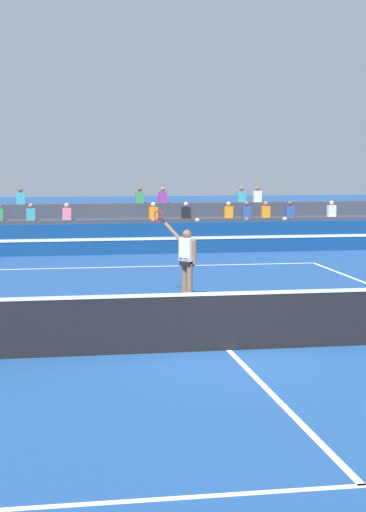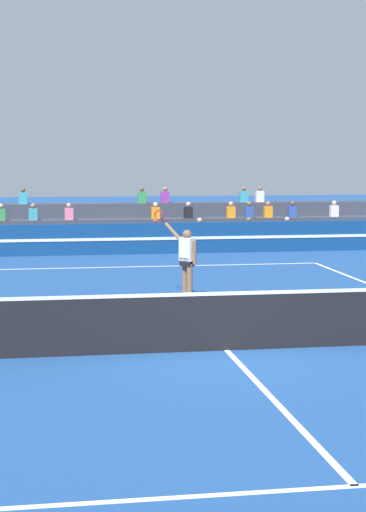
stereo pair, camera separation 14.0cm
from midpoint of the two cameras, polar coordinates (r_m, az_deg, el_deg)
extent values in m
plane|color=navy|center=(15.39, 2.80, -6.30)|extent=(120.00, 120.00, 0.00)
cube|color=white|center=(26.96, -2.62, -0.70)|extent=(11.00, 0.10, 0.01)
cube|color=white|center=(9.48, 11.45, -14.77)|extent=(8.25, 0.10, 0.01)
cube|color=white|center=(21.59, -0.86, -2.53)|extent=(8.25, 0.10, 0.01)
cube|color=white|center=(15.39, 2.80, -6.28)|extent=(0.10, 12.85, 0.01)
cube|color=black|center=(15.28, 2.82, -4.47)|extent=(11.90, 0.02, 1.00)
cube|color=white|center=(15.19, 2.83, -2.51)|extent=(11.90, 0.04, 0.06)
cube|color=navy|center=(30.42, -3.45, 1.16)|extent=(18.00, 0.24, 1.10)
cube|color=white|center=(30.29, -3.42, 1.14)|extent=(18.00, 0.02, 0.10)
cube|color=#383D4C|center=(31.71, -3.69, 0.89)|extent=(20.06, 0.95, 0.55)
cube|color=black|center=(32.63, 6.67, 1.89)|extent=(0.32, 0.22, 0.44)
sphere|color=beige|center=(32.60, 6.68, 2.45)|extent=(0.18, 0.18, 0.18)
cube|color=red|center=(31.59, -2.11, 1.78)|extent=(0.32, 0.22, 0.44)
sphere|color=brown|center=(31.57, -2.12, 2.35)|extent=(0.18, 0.18, 0.18)
cube|color=black|center=(31.85, 0.84, 1.82)|extent=(0.32, 0.22, 0.44)
sphere|color=beige|center=(31.82, 0.84, 2.39)|extent=(0.18, 0.18, 0.18)
cube|color=#338C4C|center=(32.24, 4.14, 1.86)|extent=(0.32, 0.22, 0.44)
sphere|color=brown|center=(32.22, 4.14, 2.43)|extent=(0.18, 0.18, 0.18)
cube|color=#383D4C|center=(32.62, -3.87, 1.53)|extent=(20.06, 0.95, 1.10)
cube|color=#2D4CA5|center=(33.63, 7.02, 2.96)|extent=(0.32, 0.22, 0.44)
sphere|color=brown|center=(33.61, 7.03, 3.51)|extent=(0.18, 0.18, 0.18)
cube|color=teal|center=(32.23, -10.24, 2.75)|extent=(0.32, 0.22, 0.44)
sphere|color=#9E7051|center=(32.22, -10.25, 3.32)|extent=(0.18, 0.18, 0.18)
cube|color=orange|center=(33.37, 5.41, 2.96)|extent=(0.32, 0.22, 0.44)
sphere|color=#9E7051|center=(33.35, 5.42, 3.50)|extent=(0.18, 0.18, 0.18)
cube|color=silver|center=(34.15, 9.76, 2.97)|extent=(0.32, 0.22, 0.44)
sphere|color=beige|center=(34.14, 9.77, 3.51)|extent=(0.18, 0.18, 0.18)
cube|color=orange|center=(33.02, 2.94, 2.94)|extent=(0.32, 0.22, 0.44)
sphere|color=tan|center=(33.00, 2.94, 3.49)|extent=(0.18, 0.18, 0.18)
cube|color=pink|center=(32.25, -7.88, 2.80)|extent=(0.32, 0.22, 0.44)
sphere|color=tan|center=(32.23, -7.89, 3.36)|extent=(0.18, 0.18, 0.18)
cube|color=#2D4CA5|center=(33.18, 4.15, 2.95)|extent=(0.32, 0.22, 0.44)
sphere|color=brown|center=(33.16, 4.15, 3.50)|extent=(0.18, 0.18, 0.18)
cube|color=orange|center=(32.51, -2.12, 2.88)|extent=(0.32, 0.22, 0.44)
sphere|color=beige|center=(32.49, -2.12, 3.45)|extent=(0.18, 0.18, 0.18)
cube|color=black|center=(32.70, 0.08, 2.91)|extent=(0.32, 0.22, 0.44)
sphere|color=beige|center=(32.68, 0.08, 3.47)|extent=(0.18, 0.18, 0.18)
cube|color=#383D4C|center=(33.54, -4.03, 2.14)|extent=(20.06, 0.95, 1.65)
cube|color=teal|center=(33.16, -10.89, 3.80)|extent=(0.32, 0.22, 0.44)
sphere|color=brown|center=(33.14, -10.90, 4.35)|extent=(0.18, 0.18, 0.18)
cube|color=#338C4C|center=(33.37, -3.03, 3.92)|extent=(0.32, 0.22, 0.44)
sphere|color=brown|center=(33.35, -3.03, 4.47)|extent=(0.18, 0.18, 0.18)
cube|color=silver|center=(34.23, 4.86, 3.98)|extent=(0.32, 0.22, 0.44)
sphere|color=brown|center=(34.22, 4.86, 4.51)|extent=(0.18, 0.18, 0.18)
cube|color=purple|center=(33.48, -1.49, 3.94)|extent=(0.32, 0.22, 0.44)
sphere|color=#9E7051|center=(33.47, -1.49, 4.49)|extent=(0.18, 0.18, 0.18)
cube|color=teal|center=(34.07, 3.79, 3.97)|extent=(0.32, 0.22, 0.44)
sphere|color=brown|center=(34.06, 3.80, 4.51)|extent=(0.18, 0.18, 0.18)
cylinder|color=brown|center=(20.45, 0.25, -1.78)|extent=(0.14, 0.14, 0.90)
cylinder|color=brown|center=(20.65, -0.06, -1.70)|extent=(0.14, 0.14, 0.90)
cube|color=black|center=(20.46, 0.08, -0.39)|extent=(0.36, 0.37, 0.20)
cube|color=silver|center=(20.43, 0.08, 0.44)|extent=(0.38, 0.41, 0.56)
sphere|color=brown|center=(20.39, 0.08, 1.45)|extent=(0.22, 0.22, 0.22)
cube|color=white|center=(20.48, 0.17, -2.92)|extent=(0.28, 0.26, 0.09)
cube|color=white|center=(20.68, -0.14, -2.82)|extent=(0.28, 0.26, 0.09)
cylinder|color=brown|center=(20.27, 0.59, 0.23)|extent=(0.09, 0.09, 0.56)
cylinder|color=brown|center=(20.69, -0.88, 1.64)|extent=(0.40, 0.47, 0.44)
cylinder|color=black|center=(20.89, -1.53, 2.35)|extent=(0.15, 0.17, 0.16)
torus|color=#B21E1E|center=(20.98, -1.81, 2.67)|extent=(0.29, 0.35, 0.43)
sphere|color=#C6DB33|center=(21.94, 10.86, -2.42)|extent=(0.07, 0.07, 0.07)
camera|label=1|loc=(0.07, -90.20, -0.02)|focal=60.00mm
camera|label=2|loc=(0.07, 89.80, 0.02)|focal=60.00mm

